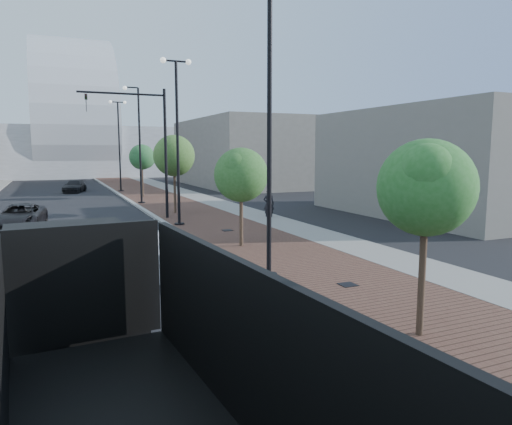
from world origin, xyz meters
name	(u,v)px	position (x,y,z in m)	size (l,w,h in m)	color
sidewalk	(162,196)	(3.50, 40.00, 0.06)	(7.00, 140.00, 0.12)	#4C2D23
concrete_strip	(189,195)	(6.20, 40.00, 0.07)	(2.40, 140.00, 0.13)	slate
curb	(123,197)	(0.00, 40.00, 0.07)	(0.30, 140.00, 0.14)	gray
dump_truck	(97,362)	(-5.51, 2.73, 1.34)	(3.17, 13.44, 3.18)	black
white_sedan	(164,254)	(-2.53, 11.93, 0.73)	(1.55, 4.44, 1.46)	silver
dark_car_mid	(20,216)	(-7.64, 24.97, 0.67)	(2.22, 4.81, 1.34)	black
dark_car_far	(75,186)	(-3.77, 48.05, 0.62)	(1.73, 4.26, 1.24)	black
pedestrian	(269,204)	(6.59, 22.80, 0.93)	(0.68, 0.44, 1.86)	black
streetlight_1	(266,149)	(0.49, 10.00, 4.34)	(1.44, 0.56, 9.21)	black
streetlight_2	(178,141)	(0.60, 22.00, 4.82)	(1.72, 0.56, 9.28)	black
streetlight_3	(139,150)	(0.49, 34.00, 4.34)	(1.44, 0.56, 9.21)	black
streetlight_4	(119,145)	(0.60, 46.00, 4.82)	(1.72, 0.56, 9.28)	black
traffic_mast	(151,139)	(-0.30, 25.00, 4.98)	(5.09, 0.20, 8.00)	black
tree_0	(427,188)	(1.65, 4.02, 3.48)	(2.23, 2.15, 4.57)	#382619
tree_1	(242,175)	(1.65, 15.02, 3.24)	(2.40, 2.35, 4.43)	#382619
tree_2	(175,156)	(1.65, 27.02, 3.94)	(2.75, 2.75, 5.32)	#382619
tree_3	(142,157)	(1.65, 39.02, 3.69)	(2.32, 2.26, 4.84)	#382619
convention_center	(74,140)	(-2.00, 85.00, 6.00)	(50.00, 30.00, 50.00)	#9EA2A8
commercial_block_ne	(244,153)	(16.00, 50.00, 4.00)	(12.00, 22.00, 8.00)	#615D57
commercial_block_e	(441,162)	(18.00, 20.00, 3.50)	(10.00, 16.00, 7.00)	#68645E
utility_cover_1	(348,285)	(2.40, 8.00, 0.13)	(0.50, 0.50, 0.02)	black
utility_cover_2	(227,230)	(2.40, 19.00, 0.13)	(0.50, 0.50, 0.02)	black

